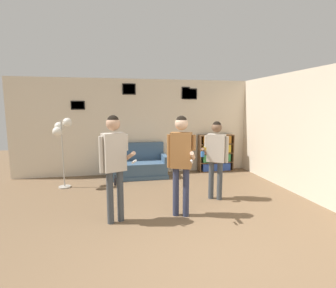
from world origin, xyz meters
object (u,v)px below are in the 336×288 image
bookshelf (216,153)px  bottle_on_floor (115,181)px  person_player_foreground_left (114,157)px  person_player_foreground_center (181,155)px  person_watcher_holding_cup (216,152)px  couch (137,166)px  floor_lamp (62,132)px

bookshelf → bottle_on_floor: bearing=-163.1°
person_player_foreground_left → person_player_foreground_center: size_ratio=1.01×
person_player_foreground_left → person_watcher_holding_cup: 2.17m
couch → bookshelf: (2.37, 0.19, 0.25)m
person_player_foreground_center → bottle_on_floor: person_player_foreground_center is taller
couch → bottle_on_floor: (-0.60, -0.71, -0.20)m
floor_lamp → person_player_foreground_left: (1.20, -2.19, -0.22)m
floor_lamp → bottle_on_floor: bearing=-3.0°
person_player_foreground_left → floor_lamp: bearing=118.7°
person_player_foreground_center → person_watcher_holding_cup: bearing=36.8°
person_player_foreground_center → person_watcher_holding_cup: (0.92, 0.69, -0.10)m
couch → bookshelf: bearing=4.7°
person_player_foreground_left → bookshelf: bearing=45.5°
person_watcher_holding_cup → bottle_on_floor: (-2.05, 1.40, -0.90)m
floor_lamp → person_player_foreground_left: 2.50m
bookshelf → person_player_foreground_left: (-2.97, -3.03, 0.57)m
person_player_foreground_left → person_player_foreground_center: bearing=1.7°
person_player_foreground_left → person_watcher_holding_cup: bearing=19.3°
person_watcher_holding_cup → couch: bearing=124.5°
person_watcher_holding_cup → bottle_on_floor: size_ratio=6.35×
floor_lamp → person_watcher_holding_cup: (3.25, -1.47, -0.33)m
couch → person_player_foreground_center: (0.54, -2.80, 0.81)m
couch → bookshelf: size_ratio=1.47×
bookshelf → person_watcher_holding_cup: 2.52m
couch → bottle_on_floor: bearing=-130.4°
person_player_foreground_center → person_watcher_holding_cup: 1.15m
couch → person_player_foreground_left: (-0.60, -2.83, 0.82)m
bookshelf → person_watcher_holding_cup: person_watcher_holding_cup is taller
person_watcher_holding_cup → person_player_foreground_left: bearing=-160.7°
floor_lamp → person_watcher_holding_cup: bearing=-24.3°
floor_lamp → person_watcher_holding_cup: 3.58m
person_player_foreground_center → bottle_on_floor: bearing=118.6°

